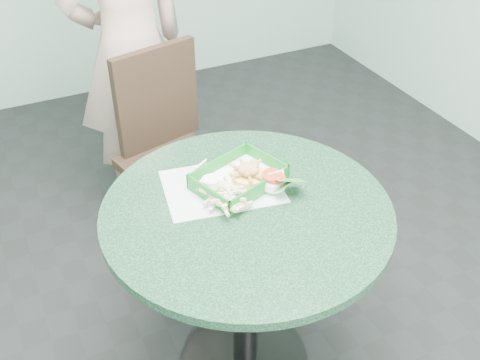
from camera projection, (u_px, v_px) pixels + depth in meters
name	position (u px, v px, depth m)	size (l,w,h in m)	color
floor	(245.00, 360.00, 2.18)	(4.00, 5.00, 0.02)	#303335
cafe_table	(246.00, 252.00, 1.84)	(0.90, 0.90, 0.75)	black
dining_chair	(167.00, 141.00, 2.47)	(0.40, 0.40, 0.93)	#452B12
diner_person	(128.00, 30.00, 2.49)	(0.67, 0.44, 1.84)	#CDA493
placemat	(222.00, 191.00, 1.82)	(0.37, 0.28, 0.00)	silver
food_basket	(239.00, 185.00, 1.82)	(0.27, 0.20, 0.05)	#0E701B
crab_sandwich	(249.00, 178.00, 1.80)	(0.11, 0.11, 0.07)	gold
fries_pile	(215.00, 196.00, 1.74)	(0.12, 0.13, 0.05)	beige
sauce_ramekin	(207.00, 181.00, 1.79)	(0.06, 0.06, 0.03)	white
garnish_cup	(272.00, 192.00, 1.75)	(0.12, 0.11, 0.05)	white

